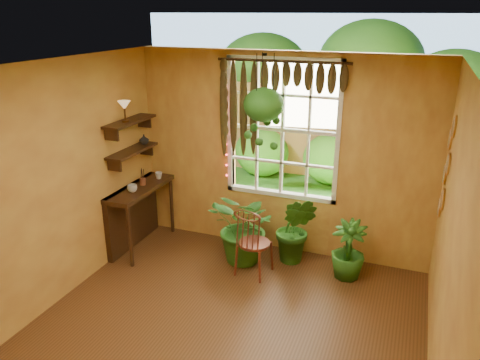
% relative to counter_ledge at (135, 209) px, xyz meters
% --- Properties ---
extents(floor, '(4.50, 4.50, 0.00)m').
position_rel_counter_ledge_xyz_m(floor, '(1.91, -1.60, -0.55)').
color(floor, brown).
rests_on(floor, ground).
extents(ceiling, '(4.50, 4.50, 0.00)m').
position_rel_counter_ledge_xyz_m(ceiling, '(1.91, -1.60, 2.15)').
color(ceiling, white).
rests_on(ceiling, wall_back).
extents(wall_back, '(4.00, 0.00, 4.00)m').
position_rel_counter_ledge_xyz_m(wall_back, '(1.91, 0.65, 0.80)').
color(wall_back, '#E1B54D').
rests_on(wall_back, floor).
extents(wall_left, '(0.00, 4.50, 4.50)m').
position_rel_counter_ledge_xyz_m(wall_left, '(-0.09, -1.60, 0.80)').
color(wall_left, '#E1B54D').
rests_on(wall_left, floor).
extents(wall_right, '(0.00, 4.50, 4.50)m').
position_rel_counter_ledge_xyz_m(wall_right, '(3.91, -1.60, 0.80)').
color(wall_right, '#E1B54D').
rests_on(wall_right, floor).
extents(window, '(1.52, 0.10, 1.86)m').
position_rel_counter_ledge_xyz_m(window, '(1.91, 0.68, 1.15)').
color(window, white).
rests_on(window, wall_back).
extents(valance_vine, '(1.70, 0.12, 1.10)m').
position_rel_counter_ledge_xyz_m(valance_vine, '(1.82, 0.56, 1.73)').
color(valance_vine, '#341E0E').
rests_on(valance_vine, window).
extents(string_lights, '(0.03, 0.03, 1.54)m').
position_rel_counter_ledge_xyz_m(string_lights, '(1.15, 0.59, 1.20)').
color(string_lights, '#FF2633').
rests_on(string_lights, window).
extents(wall_plates, '(0.04, 0.32, 1.10)m').
position_rel_counter_ledge_xyz_m(wall_plates, '(3.89, 0.19, 1.00)').
color(wall_plates, '#F6E6C9').
rests_on(wall_plates, wall_right).
extents(counter_ledge, '(0.40, 1.20, 0.90)m').
position_rel_counter_ledge_xyz_m(counter_ledge, '(0.00, 0.00, 0.00)').
color(counter_ledge, '#341E0E').
rests_on(counter_ledge, floor).
extents(shelf_lower, '(0.25, 0.90, 0.04)m').
position_rel_counter_ledge_xyz_m(shelf_lower, '(0.03, 0.00, 0.85)').
color(shelf_lower, '#341E0E').
rests_on(shelf_lower, wall_left).
extents(shelf_upper, '(0.25, 0.90, 0.04)m').
position_rel_counter_ledge_xyz_m(shelf_upper, '(0.03, 0.00, 1.25)').
color(shelf_upper, '#341E0E').
rests_on(shelf_upper, wall_left).
extents(backyard, '(14.00, 10.00, 12.00)m').
position_rel_counter_ledge_xyz_m(backyard, '(2.15, 5.27, 0.73)').
color(backyard, '#225D1A').
rests_on(backyard, ground).
extents(windsor_chair, '(0.46, 0.48, 1.07)m').
position_rel_counter_ledge_xyz_m(windsor_chair, '(1.81, -0.16, -0.24)').
color(windsor_chair, maroon).
rests_on(windsor_chair, floor).
extents(potted_plant_left, '(1.15, 1.09, 1.01)m').
position_rel_counter_ledge_xyz_m(potted_plant_left, '(1.62, 0.10, -0.05)').
color(potted_plant_left, '#134814').
rests_on(potted_plant_left, floor).
extents(potted_plant_mid, '(0.56, 0.47, 0.95)m').
position_rel_counter_ledge_xyz_m(potted_plant_mid, '(2.23, 0.32, -0.08)').
color(potted_plant_mid, '#134814').
rests_on(potted_plant_mid, floor).
extents(potted_plant_right, '(0.45, 0.45, 0.75)m').
position_rel_counter_ledge_xyz_m(potted_plant_right, '(2.93, 0.20, -0.17)').
color(potted_plant_right, '#134814').
rests_on(potted_plant_right, floor).
extents(hanging_basket, '(0.49, 0.49, 1.16)m').
position_rel_counter_ledge_xyz_m(hanging_basket, '(1.78, 0.28, 1.48)').
color(hanging_basket, black).
rests_on(hanging_basket, ceiling).
extents(cup_a, '(0.16, 0.16, 0.10)m').
position_rel_counter_ledge_xyz_m(cup_a, '(0.13, -0.21, 0.40)').
color(cup_a, silver).
rests_on(cup_a, counter_ledge).
extents(cup_b, '(0.12, 0.12, 0.10)m').
position_rel_counter_ledge_xyz_m(cup_b, '(0.19, 0.37, 0.40)').
color(cup_b, beige).
rests_on(cup_b, counter_ledge).
extents(brush_jar, '(0.08, 0.08, 0.29)m').
position_rel_counter_ledge_xyz_m(brush_jar, '(0.11, 0.08, 0.46)').
color(brush_jar, brown).
rests_on(brush_jar, counter_ledge).
extents(shelf_vase, '(0.14, 0.14, 0.14)m').
position_rel_counter_ledge_xyz_m(shelf_vase, '(0.04, 0.29, 0.93)').
color(shelf_vase, '#B2AD99').
rests_on(shelf_vase, shelf_lower).
extents(tiffany_lamp, '(0.16, 0.16, 0.27)m').
position_rel_counter_ledge_xyz_m(tiffany_lamp, '(0.05, -0.12, 1.47)').
color(tiffany_lamp, '#563418').
rests_on(tiffany_lamp, shelf_upper).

